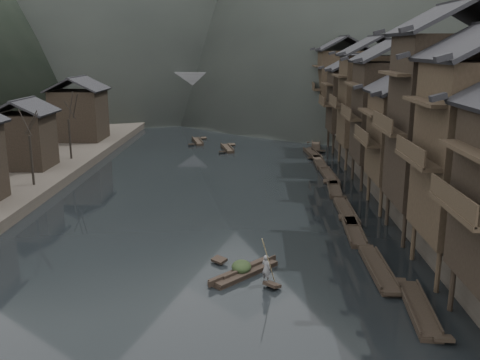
{
  "coord_description": "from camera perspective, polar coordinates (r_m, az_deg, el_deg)",
  "views": [
    {
      "loc": [
        3.73,
        -31.66,
        13.55
      ],
      "look_at": [
        2.61,
        12.67,
        2.5
      ],
      "focal_mm": 40.0,
      "sensor_mm": 36.0,
      "label": 1
    }
  ],
  "objects": [
    {
      "name": "bamboo_pole",
      "position": [
        30.44,
        3.25,
        -4.22
      ],
      "size": [
        1.03,
        1.84,
        3.85
      ],
      "primitive_type": "cylinder",
      "rotation": [
        0.48,
        0.0,
        -0.49
      ],
      "color": "#8C7A51",
      "rests_on": "boatman"
    },
    {
      "name": "moored_sampans",
      "position": [
        52.46,
        10.18,
        -0.97
      ],
      "size": [
        2.98,
        54.87,
        0.47
      ],
      "color": "black",
      "rests_on": "water"
    },
    {
      "name": "water",
      "position": [
        34.64,
        -4.91,
        -9.09
      ],
      "size": [
        300.0,
        300.0,
        0.0
      ],
      "primitive_type": "plane",
      "color": "black",
      "rests_on": "ground"
    },
    {
      "name": "boatman",
      "position": [
        31.41,
        2.81,
        -9.02
      ],
      "size": [
        0.73,
        0.71,
        1.68
      ],
      "primitive_type": "imported",
      "rotation": [
        0.0,
        0.0,
        2.43
      ],
      "color": "slate",
      "rests_on": "hero_sampan"
    },
    {
      "name": "left_houses",
      "position": [
        57.7,
        -23.49,
        4.98
      ],
      "size": [
        8.1,
        53.2,
        8.73
      ],
      "color": "black",
      "rests_on": "left_bank"
    },
    {
      "name": "stilt_houses",
      "position": [
        52.82,
        16.5,
        8.55
      ],
      "size": [
        9.0,
        67.6,
        16.79
      ],
      "color": "black",
      "rests_on": "ground"
    },
    {
      "name": "cargo_heap",
      "position": [
        33.08,
        0.15,
        -8.67
      ],
      "size": [
        1.22,
        1.59,
        0.73
      ],
      "primitive_type": "ellipsoid",
      "color": "black",
      "rests_on": "hero_sampan"
    },
    {
      "name": "stone_bridge",
      "position": [
        104.07,
        -0.62,
        9.34
      ],
      "size": [
        40.0,
        6.0,
        9.0
      ],
      "color": "#4C4C4F",
      "rests_on": "ground"
    },
    {
      "name": "midriver_boats",
      "position": [
        75.64,
        -3.03,
        3.81
      ],
      "size": [
        6.84,
        11.52,
        0.45
      ],
      "color": "black",
      "rests_on": "water"
    },
    {
      "name": "hero_sampan",
      "position": [
        33.14,
        0.45,
        -9.76
      ],
      "size": [
        4.41,
        4.71,
        0.44
      ],
      "color": "black",
      "rests_on": "water"
    }
  ]
}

